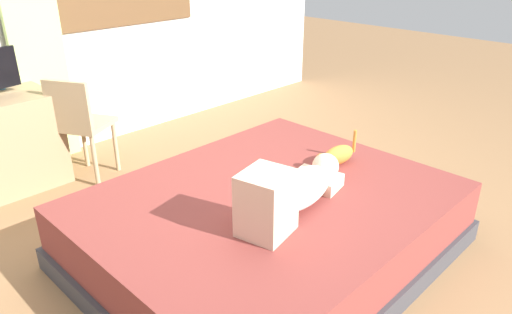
# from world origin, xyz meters

# --- Properties ---
(ground_plane) EXTENTS (16.00, 16.00, 0.00)m
(ground_plane) POSITION_xyz_m (0.00, 0.00, 0.00)
(ground_plane) COLOR olive
(bed) EXTENTS (2.16, 1.76, 0.42)m
(bed) POSITION_xyz_m (-0.08, 0.00, 0.21)
(bed) COLOR #38383D
(bed) RESTS_ON ground
(person_lying) EXTENTS (0.94, 0.43, 0.34)m
(person_lying) POSITION_xyz_m (-0.10, -0.20, 0.54)
(person_lying) COLOR silver
(person_lying) RESTS_ON bed
(cat) EXTENTS (0.36, 0.15, 0.21)m
(cat) POSITION_xyz_m (0.55, -0.04, 0.49)
(cat) COLOR #C67A2D
(cat) RESTS_ON bed
(cup) EXTENTS (0.07, 0.07, 0.09)m
(cup) POSITION_xyz_m (-0.73, 2.26, 0.78)
(cup) COLOR teal
(cup) RESTS_ON desk
(chair_by_desk) EXTENTS (0.51, 0.51, 0.86)m
(chair_by_desk) POSITION_xyz_m (-0.37, 1.77, 0.51)
(chair_by_desk) COLOR tan
(chair_by_desk) RESTS_ON ground
(curtain_left) EXTENTS (0.44, 0.06, 2.33)m
(curtain_left) POSITION_xyz_m (-0.36, 2.37, 1.17)
(curtain_left) COLOR #ADCC75
(curtain_left) RESTS_ON ground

